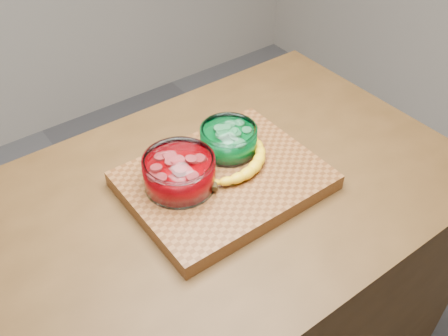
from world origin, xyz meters
TOP-DOWN VIEW (x-y plane):
  - counter at (0.00, 0.00)m, footprint 1.20×0.80m
  - cutting_board at (0.00, 0.00)m, footprint 0.45×0.35m
  - bowl_red at (-0.10, 0.03)m, footprint 0.16×0.16m
  - bowl_green at (0.06, 0.07)m, footprint 0.14×0.14m
  - banana at (0.04, 0.00)m, footprint 0.23×0.15m

SIDE VIEW (x-z plane):
  - counter at x=0.00m, z-range 0.00..0.90m
  - cutting_board at x=0.00m, z-range 0.90..0.94m
  - banana at x=0.04m, z-range 0.94..0.97m
  - bowl_green at x=0.06m, z-range 0.94..1.01m
  - bowl_red at x=-0.10m, z-range 0.94..1.02m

